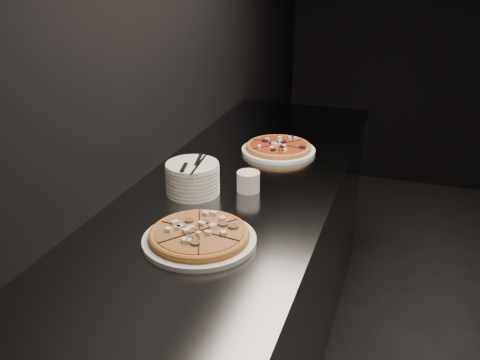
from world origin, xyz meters
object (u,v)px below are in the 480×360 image
(counter, at_px, (236,289))
(pizza_tomato, at_px, (278,148))
(pizza_mushroom, at_px, (199,236))
(ramekin, at_px, (248,181))
(plate_stack, at_px, (193,178))
(cutlery, at_px, (192,164))

(counter, height_order, pizza_tomato, pizza_tomato)
(pizza_mushroom, height_order, pizza_tomato, pizza_mushroom)
(counter, bearing_deg, ramekin, -19.69)
(counter, distance_m, ramekin, 0.50)
(plate_stack, height_order, ramekin, plate_stack)
(counter, relative_size, plate_stack, 12.75)
(pizza_tomato, distance_m, cutlery, 0.56)
(plate_stack, bearing_deg, cutlery, -62.38)
(plate_stack, bearing_deg, pizza_tomato, 69.88)
(pizza_tomato, relative_size, cutlery, 1.65)
(pizza_tomato, height_order, ramekin, ramekin)
(counter, distance_m, plate_stack, 0.54)
(pizza_mushroom, relative_size, pizza_tomato, 1.02)
(counter, bearing_deg, plate_stack, -142.25)
(cutlery, height_order, ramekin, cutlery)
(pizza_mushroom, xyz_separation_m, plate_stack, (-0.16, 0.33, 0.04))
(counter, bearing_deg, pizza_mushroom, -85.66)
(plate_stack, relative_size, cutlery, 0.93)
(ramekin, bearing_deg, counter, 160.31)
(pizza_tomato, distance_m, plate_stack, 0.55)
(pizza_mushroom, xyz_separation_m, pizza_tomato, (0.03, 0.84, -0.00))
(counter, xyz_separation_m, ramekin, (0.06, -0.02, 0.50))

